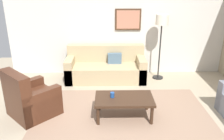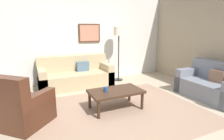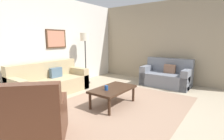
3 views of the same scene
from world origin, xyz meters
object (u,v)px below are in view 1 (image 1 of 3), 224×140
Objects in this scene: armchair_leather at (30,101)px; lamp_standing at (162,26)px; couch_main at (106,68)px; cup at (112,95)px; framed_artwork at (128,19)px; coffee_table at (124,100)px.

lamp_standing is (2.87, 1.84, 1.10)m from armchair_leather.
armchair_leather is at bearing -147.33° from lamp_standing.
cup is at bearing -85.96° from couch_main.
cup is (0.14, -1.92, 0.16)m from couch_main.
lamp_standing is at bearing -0.82° from couch_main.
cup is 2.60m from framed_artwork.
couch_main is at bearing 52.01° from armchair_leather.
lamp_standing is at bearing 61.22° from coffee_table.
armchair_leather is 1.64× the size of framed_artwork.
coffee_table is (1.81, -0.08, 0.05)m from armchair_leather.
cup is 2.48m from lamp_standing.
framed_artwork is (0.46, 2.33, 1.06)m from cup.
armchair_leather is 1.03× the size of coffee_table.
framed_artwork is at bearing 33.87° from couch_main.
armchair_leather is 1.82m from coffee_table.
cup is at bearing -101.29° from framed_artwork.
cup reaches higher than coffee_table.
framed_artwork reaches higher than coffee_table.
couch_main is 1.80m from lamp_standing.
lamp_standing is 0.93m from framed_artwork.
coffee_table is 0.25m from cup.
coffee_table is 1.60× the size of framed_artwork.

